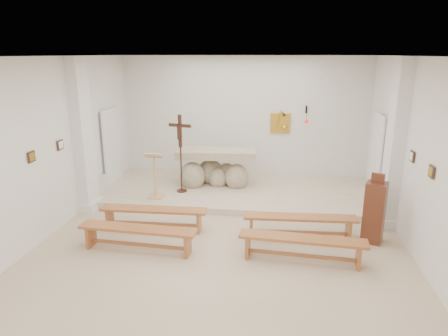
# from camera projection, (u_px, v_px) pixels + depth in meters

# --- Properties ---
(ground) EXTENTS (7.00, 10.00, 0.00)m
(ground) POSITION_uv_depth(u_px,v_px,m) (217.00, 259.00, 7.14)
(ground) COLOR #CBB193
(ground) RESTS_ON ground
(wall_left) EXTENTS (0.02, 10.00, 3.50)m
(wall_left) POSITION_uv_depth(u_px,v_px,m) (23.00, 158.00, 7.12)
(wall_left) COLOR white
(wall_left) RESTS_ON ground
(wall_right) EXTENTS (0.02, 10.00, 3.50)m
(wall_right) POSITION_uv_depth(u_px,v_px,m) (438.00, 173.00, 6.20)
(wall_right) COLOR white
(wall_right) RESTS_ON ground
(wall_back) EXTENTS (7.00, 0.02, 3.50)m
(wall_back) POSITION_uv_depth(u_px,v_px,m) (243.00, 119.00, 11.41)
(wall_back) COLOR white
(wall_back) RESTS_ON ground
(ceiling) EXTENTS (7.00, 10.00, 0.02)m
(ceiling) POSITION_uv_depth(u_px,v_px,m) (216.00, 57.00, 6.18)
(ceiling) COLOR silver
(ceiling) RESTS_ON wall_back
(sanctuary_platform) EXTENTS (6.98, 3.00, 0.15)m
(sanctuary_platform) POSITION_uv_depth(u_px,v_px,m) (237.00, 191.00, 10.45)
(sanctuary_platform) COLOR beige
(sanctuary_platform) RESTS_ON ground
(pilaster_left) EXTENTS (0.26, 0.55, 3.50)m
(pilaster_left) POSITION_uv_depth(u_px,v_px,m) (83.00, 136.00, 9.01)
(pilaster_left) COLOR white
(pilaster_left) RESTS_ON ground
(pilaster_right) EXTENTS (0.26, 0.55, 3.50)m
(pilaster_right) POSITION_uv_depth(u_px,v_px,m) (395.00, 145.00, 8.12)
(pilaster_right) COLOR white
(pilaster_right) RESTS_ON ground
(gold_wall_relief) EXTENTS (0.55, 0.04, 0.55)m
(gold_wall_relief) POSITION_uv_depth(u_px,v_px,m) (280.00, 123.00, 11.27)
(gold_wall_relief) COLOR gold
(gold_wall_relief) RESTS_ON wall_back
(sanctuary_lamp) EXTENTS (0.11, 0.36, 0.44)m
(sanctuary_lamp) POSITION_uv_depth(u_px,v_px,m) (306.00, 119.00, 10.89)
(sanctuary_lamp) COLOR black
(sanctuary_lamp) RESTS_ON wall_back
(station_frame_left_mid) EXTENTS (0.03, 0.20, 0.20)m
(station_frame_left_mid) POSITION_uv_depth(u_px,v_px,m) (31.00, 157.00, 7.32)
(station_frame_left_mid) COLOR #3A2519
(station_frame_left_mid) RESTS_ON wall_left
(station_frame_left_rear) EXTENTS (0.03, 0.20, 0.20)m
(station_frame_left_rear) POSITION_uv_depth(u_px,v_px,m) (60.00, 145.00, 8.27)
(station_frame_left_rear) COLOR #3A2519
(station_frame_left_rear) RESTS_ON wall_left
(station_frame_right_mid) EXTENTS (0.03, 0.20, 0.20)m
(station_frame_right_mid) POSITION_uv_depth(u_px,v_px,m) (431.00, 172.00, 6.40)
(station_frame_right_mid) COLOR #3A2519
(station_frame_right_mid) RESTS_ON wall_right
(station_frame_right_rear) EXTENTS (0.03, 0.20, 0.20)m
(station_frame_right_rear) POSITION_uv_depth(u_px,v_px,m) (412.00, 156.00, 7.35)
(station_frame_right_rear) COLOR #3A2519
(station_frame_right_rear) RESTS_ON wall_right
(radiator_left) EXTENTS (0.10, 0.85, 0.52)m
(radiator_left) POSITION_uv_depth(u_px,v_px,m) (100.00, 188.00, 10.09)
(radiator_left) COLOR silver
(radiator_left) RESTS_ON ground
(radiator_right) EXTENTS (0.10, 0.85, 0.52)m
(radiator_right) POSITION_uv_depth(u_px,v_px,m) (382.00, 201.00, 9.19)
(radiator_right) COLOR silver
(radiator_right) RESTS_ON ground
(altar) EXTENTS (2.12, 0.99, 1.06)m
(altar) POSITION_uv_depth(u_px,v_px,m) (215.00, 170.00, 10.60)
(altar) COLOR beige
(altar) RESTS_ON sanctuary_platform
(lectern) EXTENTS (0.42, 0.35, 1.15)m
(lectern) POSITION_uv_depth(u_px,v_px,m) (154.00, 175.00, 9.63)
(lectern) COLOR #DAB26A
(lectern) RESTS_ON sanctuary_platform
(crucifix_stand) EXTENTS (0.59, 0.26, 1.97)m
(crucifix_stand) POSITION_uv_depth(u_px,v_px,m) (180.00, 148.00, 9.88)
(crucifix_stand) COLOR #381C12
(crucifix_stand) RESTS_ON sanctuary_platform
(potted_plant) EXTENTS (0.44, 0.38, 0.48)m
(potted_plant) POSITION_uv_depth(u_px,v_px,m) (202.00, 171.00, 11.09)
(potted_plant) COLOR #315421
(potted_plant) RESTS_ON sanctuary_platform
(donation_pedestal) EXTENTS (0.48, 0.48, 1.39)m
(donation_pedestal) POSITION_uv_depth(u_px,v_px,m) (374.00, 212.00, 7.67)
(donation_pedestal) COLOR #5C2A1A
(donation_pedestal) RESTS_ON ground
(bench_left_front) EXTENTS (2.22, 0.42, 0.47)m
(bench_left_front) POSITION_uv_depth(u_px,v_px,m) (154.00, 214.00, 8.27)
(bench_left_front) COLOR #A55930
(bench_left_front) RESTS_ON ground
(bench_right_front) EXTENTS (2.23, 0.47, 0.47)m
(bench_right_front) POSITION_uv_depth(u_px,v_px,m) (300.00, 222.00, 7.88)
(bench_right_front) COLOR #A55930
(bench_right_front) RESTS_ON ground
(bench_left_second) EXTENTS (2.23, 0.47, 0.47)m
(bench_left_second) POSITION_uv_depth(u_px,v_px,m) (138.00, 233.00, 7.36)
(bench_left_second) COLOR #A55930
(bench_left_second) RESTS_ON ground
(bench_right_second) EXTENTS (2.23, 0.50, 0.47)m
(bench_right_second) POSITION_uv_depth(u_px,v_px,m) (302.00, 243.00, 6.97)
(bench_right_second) COLOR #A55930
(bench_right_second) RESTS_ON ground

